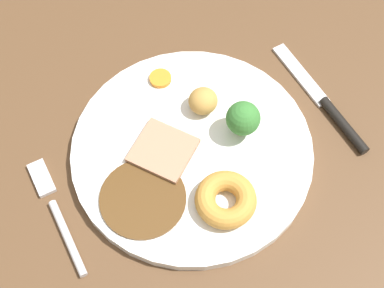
# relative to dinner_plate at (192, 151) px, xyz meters

# --- Properties ---
(dining_table) EXTENTS (1.20, 0.84, 0.04)m
(dining_table) POSITION_rel_dinner_plate_xyz_m (-0.01, -0.01, -0.02)
(dining_table) COLOR brown
(dining_table) RESTS_ON ground
(dinner_plate) EXTENTS (0.29, 0.29, 0.01)m
(dinner_plate) POSITION_rel_dinner_plate_xyz_m (0.00, 0.00, 0.00)
(dinner_plate) COLOR white
(dinner_plate) RESTS_ON dining_table
(gravy_pool) EXTENTS (0.10, 0.10, 0.00)m
(gravy_pool) POSITION_rel_dinner_plate_xyz_m (-0.08, -0.03, 0.01)
(gravy_pool) COLOR #563819
(gravy_pool) RESTS_ON dinner_plate
(meat_slice_main) EXTENTS (0.09, 0.09, 0.01)m
(meat_slice_main) POSITION_rel_dinner_plate_xyz_m (-0.03, 0.01, 0.01)
(meat_slice_main) COLOR tan
(meat_slice_main) RESTS_ON dinner_plate
(yorkshire_pudding) EXTENTS (0.07, 0.07, 0.02)m
(yorkshire_pudding) POSITION_rel_dinner_plate_xyz_m (-0.00, -0.08, 0.02)
(yorkshire_pudding) COLOR #C68938
(yorkshire_pudding) RESTS_ON dinner_plate
(roast_potato_left) EXTENTS (0.04, 0.04, 0.03)m
(roast_potato_left) POSITION_rel_dinner_plate_xyz_m (0.04, 0.04, 0.02)
(roast_potato_left) COLOR #BC8C42
(roast_potato_left) RESTS_ON dinner_plate
(carrot_coin_front) EXTENTS (0.03, 0.03, 0.01)m
(carrot_coin_front) POSITION_rel_dinner_plate_xyz_m (0.01, 0.11, 0.01)
(carrot_coin_front) COLOR orange
(carrot_coin_front) RESTS_ON dinner_plate
(broccoli_floret) EXTENTS (0.04, 0.04, 0.05)m
(broccoli_floret) POSITION_rel_dinner_plate_xyz_m (0.06, -0.01, 0.04)
(broccoli_floret) COLOR #8CB766
(broccoli_floret) RESTS_ON dinner_plate
(fork) EXTENTS (0.02, 0.15, 0.01)m
(fork) POSITION_rel_dinner_plate_xyz_m (-0.17, 0.00, -0.00)
(fork) COLOR silver
(fork) RESTS_ON dining_table
(knife) EXTENTS (0.02, 0.19, 0.01)m
(knife) POSITION_rel_dinner_plate_xyz_m (0.18, -0.02, -0.00)
(knife) COLOR black
(knife) RESTS_ON dining_table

